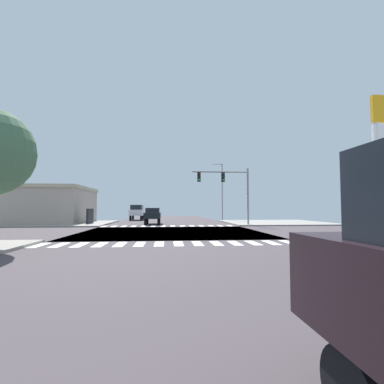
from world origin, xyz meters
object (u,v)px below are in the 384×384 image
object	(u,v)px
traffic_signal_mast	(226,183)
bank_building	(40,205)
street_lamp	(221,187)
sedan_middle_3	(153,215)
suv_crossing_1	(137,211)

from	to	relation	value
traffic_signal_mast	bank_building	world-z (taller)	traffic_signal_mast
street_lamp	sedan_middle_3	bearing A→B (deg)	-137.78
suv_crossing_1	sedan_middle_3	bearing A→B (deg)	104.78
traffic_signal_mast	bank_building	distance (m)	23.53
bank_building	suv_crossing_1	size ratio (longest dim) A/B	2.88
sedan_middle_3	traffic_signal_mast	bearing A→B (deg)	154.06
traffic_signal_mast	street_lamp	world-z (taller)	street_lamp
traffic_signal_mast	sedan_middle_3	world-z (taller)	traffic_signal_mast
bank_building	traffic_signal_mast	bearing A→B (deg)	-19.55
sedan_middle_3	street_lamp	bearing A→B (deg)	-137.78
bank_building	sedan_middle_3	bearing A→B (deg)	-15.81
street_lamp	bank_building	bearing A→B (deg)	-168.78
bank_building	suv_crossing_1	bearing A→B (deg)	33.03
suv_crossing_1	sedan_middle_3	world-z (taller)	suv_crossing_1
traffic_signal_mast	bank_building	bearing A→B (deg)	160.45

